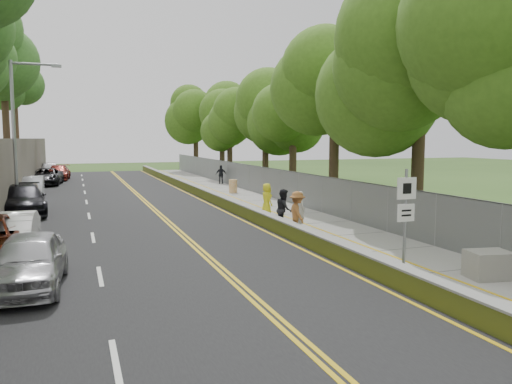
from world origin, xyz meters
TOP-DOWN VIEW (x-y plane):
  - ground at (0.00, 0.00)m, footprint 140.00×140.00m
  - road at (-5.40, 15.00)m, footprint 11.20×66.00m
  - sidewalk at (2.55, 15.00)m, footprint 4.20×66.00m
  - jersey_barrier at (0.25, 15.00)m, footprint 0.42×66.00m
  - chainlink_fence at (4.65, 15.00)m, footprint 0.04×66.00m
  - trees_fenceside at (7.00, 15.00)m, footprint 7.00×66.00m
  - streetlight at (-10.46, 14.00)m, footprint 2.52×0.22m
  - signpost at (1.05, -3.02)m, footprint 0.62×0.09m
  - construction_barrel at (3.00, 19.84)m, footprint 0.59×0.59m
  - concrete_block at (3.20, -4.00)m, footprint 1.31×1.08m
  - car_0 at (-9.00, -0.59)m, footprint 2.00×4.44m
  - car_1 at (-9.90, 3.34)m, footprint 1.67×4.51m
  - car_3 at (-10.39, 13.54)m, footprint 2.70×5.57m
  - car_4 at (-10.60, 17.73)m, footprint 1.69×4.13m
  - car_5 at (-10.59, 20.46)m, footprint 1.71×4.60m
  - car_6 at (-10.18, 31.19)m, footprint 2.86×5.39m
  - car_7 at (-9.36, 36.50)m, footprint 2.34×5.00m
  - car_8 at (-10.25, 39.72)m, footprint 2.27×4.93m
  - painter_0 at (1.45, 9.01)m, footprint 0.62×0.87m
  - painter_1 at (1.45, 4.86)m, footprint 0.44×0.63m
  - painter_2 at (0.75, 5.11)m, footprint 0.92×1.03m
  - painter_3 at (0.75, 3.70)m, footprint 0.80×1.23m
  - person_far at (4.20, 27.22)m, footprint 1.02×0.62m

SIDE VIEW (x-z plane):
  - ground at x=0.00m, z-range 0.00..0.00m
  - road at x=-5.40m, z-range 0.00..0.04m
  - sidewalk at x=2.55m, z-range 0.00..0.05m
  - jersey_barrier at x=0.25m, z-range 0.00..0.60m
  - concrete_block at x=3.20m, z-range 0.05..0.83m
  - construction_barrel at x=3.00m, z-range 0.05..1.02m
  - car_4 at x=-10.60m, z-range 0.04..1.44m
  - car_7 at x=-9.36m, z-range 0.04..1.45m
  - car_6 at x=-10.18m, z-range 0.04..1.48m
  - car_1 at x=-9.90m, z-range 0.04..1.52m
  - car_0 at x=-9.00m, z-range 0.04..1.52m
  - car_5 at x=-10.59m, z-range 0.04..1.54m
  - car_3 at x=-10.39m, z-range 0.04..1.60m
  - car_8 at x=-10.25m, z-range 0.04..1.68m
  - person_far at x=4.20m, z-range 0.05..1.67m
  - painter_0 at x=1.45m, z-range 0.05..1.71m
  - painter_1 at x=1.45m, z-range 0.05..1.72m
  - painter_2 at x=0.75m, z-range 0.05..1.81m
  - painter_3 at x=0.75m, z-range 0.05..1.86m
  - chainlink_fence at x=4.65m, z-range 0.00..2.00m
  - signpost at x=1.05m, z-range 0.41..3.51m
  - streetlight at x=-10.46m, z-range 0.64..8.64m
  - trees_fenceside at x=7.00m, z-range 0.00..14.00m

